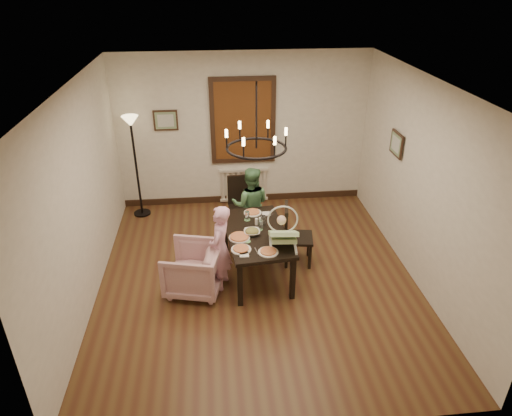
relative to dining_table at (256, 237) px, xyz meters
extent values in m
cube|color=brown|center=(0.00, -0.14, -0.61)|extent=(4.50, 5.00, 0.01)
cube|color=white|center=(0.00, -0.14, 2.19)|extent=(4.50, 5.00, 0.01)
cube|color=silver|center=(0.00, 2.36, 0.79)|extent=(4.50, 0.01, 2.80)
cube|color=silver|center=(-2.25, -0.14, 0.79)|extent=(0.01, 5.00, 2.80)
cube|color=silver|center=(2.25, -0.14, 0.79)|extent=(0.01, 5.00, 2.80)
cube|color=black|center=(0.00, 0.00, 0.06)|extent=(0.98, 1.56, 0.05)
cube|color=black|center=(-0.29, -0.71, -0.29)|extent=(0.07, 0.07, 0.65)
cube|color=black|center=(-0.42, 0.64, -0.29)|extent=(0.07, 0.07, 0.65)
cube|color=black|center=(0.42, -0.64, -0.29)|extent=(0.07, 0.07, 0.65)
cube|color=black|center=(0.29, 0.71, -0.29)|extent=(0.07, 0.07, 0.65)
imported|color=#DAA6AF|center=(-0.90, -0.32, -0.27)|extent=(0.91, 0.89, 0.69)
imported|color=#EDA7C6|center=(-0.52, -0.27, -0.09)|extent=(0.35, 0.44, 1.04)
imported|color=#4B7E50|center=(0.01, 0.95, -0.08)|extent=(0.57, 0.47, 1.06)
imported|color=white|center=(-0.07, -0.06, 0.12)|extent=(0.27, 0.27, 0.07)
cylinder|color=tan|center=(-0.25, -0.16, 0.10)|extent=(0.29, 0.29, 0.04)
cylinder|color=silver|center=(0.07, 0.06, 0.15)|extent=(0.07, 0.07, 0.14)
cube|color=brown|center=(0.00, 2.32, 0.99)|extent=(1.00, 0.03, 1.40)
cube|color=black|center=(-1.35, 2.33, 1.04)|extent=(0.42, 0.03, 0.36)
cube|color=black|center=(2.21, 0.76, 1.04)|extent=(0.03, 0.42, 0.36)
torus|color=black|center=(0.00, 0.00, 1.34)|extent=(0.80, 0.80, 0.04)
camera|label=1|loc=(-0.57, -5.52, 3.40)|focal=32.00mm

